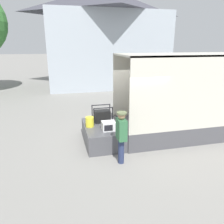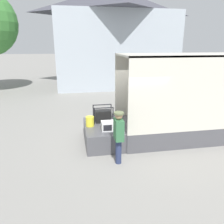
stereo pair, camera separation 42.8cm
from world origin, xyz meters
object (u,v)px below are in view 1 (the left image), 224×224
object	(u,v)px
worker_person	(121,133)
microwave	(109,126)
portable_generator	(103,116)
orange_bucket	(90,122)

from	to	relation	value
worker_person	microwave	bearing A→B (deg)	97.32
portable_generator	worker_person	distance (m)	1.94
microwave	orange_bucket	world-z (taller)	orange_bucket
portable_generator	orange_bucket	size ratio (longest dim) A/B	2.05
microwave	worker_person	xyz separation A→B (m)	(0.14, -1.09, 0.18)
microwave	orange_bucket	distance (m)	0.75
microwave	worker_person	size ratio (longest dim) A/B	0.28
portable_generator	worker_person	size ratio (longest dim) A/B	0.45
microwave	orange_bucket	xyz separation A→B (m)	(-0.58, 0.48, 0.03)
microwave	portable_generator	size ratio (longest dim) A/B	0.62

